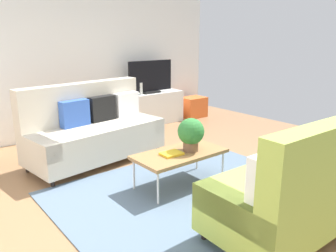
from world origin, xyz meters
The scene contains 14 objects.
ground_plane centered at (0.00, 0.00, 0.00)m, with size 7.68×7.68×0.00m, color #936B47.
wall_far centered at (0.00, 2.80, 1.45)m, with size 6.40×0.12×2.90m, color white.
area_rug centered at (0.11, -0.35, 0.01)m, with size 2.90×2.20×0.01m, color slate.
couch_beige centered at (-0.24, 1.28, 0.45)m, with size 1.99×1.08×1.10m.
couch_green centered at (0.44, -1.57, 0.45)m, with size 1.92×0.89×1.10m.
coffee_table centered at (0.16, -0.15, 0.39)m, with size 1.10×0.56×0.42m.
tv_console centered at (1.60, 2.46, 0.32)m, with size 1.40×0.44×0.64m, color silver.
tv centered at (1.60, 2.44, 0.95)m, with size 1.00×0.20×0.64m.
storage_trunk centered at (2.70, 2.36, 0.22)m, with size 0.52×0.40×0.44m, color orange.
potted_plant centered at (0.29, -0.18, 0.64)m, with size 0.32×0.32×0.40m.
table_book_0 centered at (0.03, -0.15, 0.43)m, with size 0.24×0.18×0.03m, color gold.
vase_0 centered at (1.02, 2.51, 0.73)m, with size 0.12×0.12×0.18m, color #B24C4C.
vase_1 centered at (1.20, 2.51, 0.72)m, with size 0.09×0.09×0.17m, color #33B29E.
bottle_0 centered at (1.36, 2.42, 0.75)m, with size 0.06×0.06×0.23m, color silver.
Camera 1 is at (-2.28, -2.97, 1.74)m, focal length 35.80 mm.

